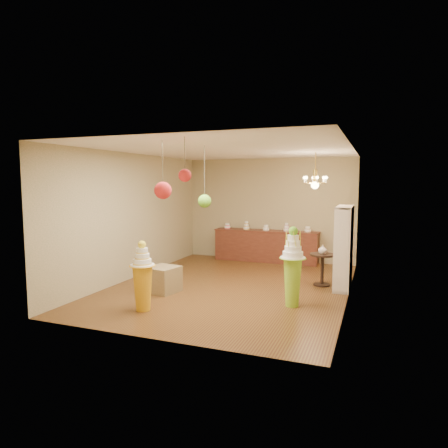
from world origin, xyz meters
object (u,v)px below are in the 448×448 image
(pedestal_orange, at_px, (143,282))
(round_table, at_px, (322,265))
(pedestal_green, at_px, (293,272))
(sideboard, at_px, (266,245))

(pedestal_orange, distance_m, round_table, 4.07)
(pedestal_green, relative_size, sideboard, 0.50)
(round_table, bearing_deg, pedestal_green, -100.66)
(pedestal_green, relative_size, round_table, 2.09)
(pedestal_green, distance_m, pedestal_orange, 2.76)
(pedestal_orange, bearing_deg, sideboard, 79.72)
(pedestal_orange, xyz_separation_m, round_table, (2.81, 2.94, -0.07))
(round_table, bearing_deg, pedestal_orange, -133.71)
(pedestal_green, xyz_separation_m, sideboard, (-1.56, 3.92, -0.18))
(sideboard, distance_m, round_table, 2.88)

